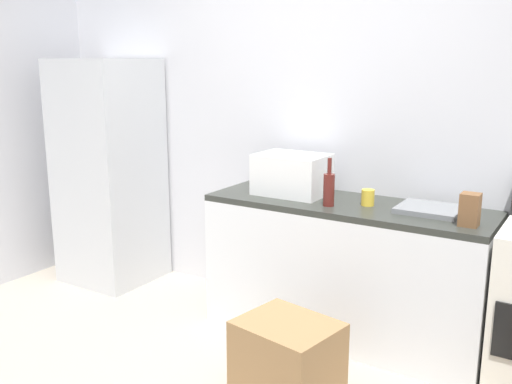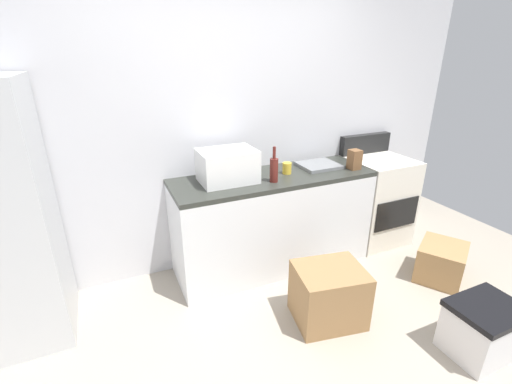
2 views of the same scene
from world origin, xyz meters
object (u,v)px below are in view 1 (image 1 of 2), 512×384
at_px(wine_bottle, 329,188).
at_px(coffee_mug, 368,197).
at_px(microwave, 292,174).
at_px(knife_block, 470,210).
at_px(cardboard_box_medium, 287,361).
at_px(refrigerator, 109,172).

relative_size(wine_bottle, coffee_mug, 3.00).
height_order(microwave, knife_block, microwave).
xyz_separation_m(coffee_mug, cardboard_box_medium, (-0.09, -0.85, -0.73)).
relative_size(refrigerator, microwave, 3.90).
bearing_deg(coffee_mug, cardboard_box_medium, -95.90).
bearing_deg(cardboard_box_medium, knife_block, 44.91).
height_order(refrigerator, cardboard_box_medium, refrigerator).
height_order(wine_bottle, knife_block, wine_bottle).
xyz_separation_m(knife_block, cardboard_box_medium, (-0.72, -0.72, -0.77)).
bearing_deg(microwave, refrigerator, -177.23).
relative_size(wine_bottle, knife_block, 1.67).
bearing_deg(wine_bottle, knife_block, 0.10).
bearing_deg(microwave, coffee_mug, -2.91).
relative_size(refrigerator, knife_block, 9.96).
height_order(wine_bottle, cardboard_box_medium, wine_bottle).
distance_m(wine_bottle, coffee_mug, 0.25).
xyz_separation_m(refrigerator, cardboard_box_medium, (2.10, -0.80, -0.68)).
height_order(coffee_mug, cardboard_box_medium, coffee_mug).
xyz_separation_m(microwave, wine_bottle, (0.35, -0.17, -0.03)).
xyz_separation_m(coffee_mug, knife_block, (0.63, -0.14, 0.04)).
xyz_separation_m(wine_bottle, knife_block, (0.83, 0.00, -0.02)).
relative_size(coffee_mug, cardboard_box_medium, 0.20).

